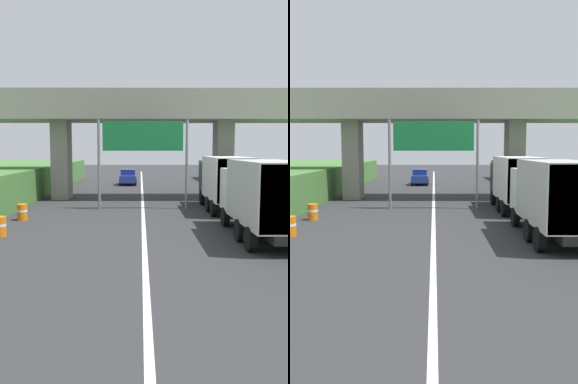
% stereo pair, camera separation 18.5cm
% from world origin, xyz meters
% --- Properties ---
extents(lane_centre_stripe, '(0.20, 89.47, 0.01)m').
position_xyz_m(lane_centre_stripe, '(0.00, 24.74, 0.00)').
color(lane_centre_stripe, white).
rests_on(lane_centre_stripe, ground).
extents(overpass_bridge, '(40.00, 4.80, 8.31)m').
position_xyz_m(overpass_bridge, '(0.00, 30.92, 6.33)').
color(overpass_bridge, gray).
rests_on(overpass_bridge, ground).
extents(overhead_highway_sign, '(5.88, 0.18, 5.81)m').
position_xyz_m(overhead_highway_sign, '(0.00, 25.14, 4.34)').
color(overhead_highway_sign, slate).
rests_on(overhead_highway_sign, ground).
extents(truck_black, '(2.44, 7.30, 3.44)m').
position_xyz_m(truck_black, '(5.19, 24.56, 1.93)').
color(truck_black, black).
rests_on(truck_black, ground).
extents(truck_white, '(2.44, 7.30, 3.44)m').
position_xyz_m(truck_white, '(5.12, 16.45, 1.93)').
color(truck_white, black).
rests_on(truck_white, ground).
extents(car_blue, '(1.86, 4.10, 1.72)m').
position_xyz_m(car_blue, '(-1.52, 43.36, 0.86)').
color(car_blue, '#233D9E').
rests_on(car_blue, ground).
extents(construction_barrel_3, '(0.57, 0.57, 0.90)m').
position_xyz_m(construction_barrel_3, '(-6.49, 16.94, 0.46)').
color(construction_barrel_3, orange).
rests_on(construction_barrel_3, ground).
extents(construction_barrel_4, '(0.57, 0.57, 0.90)m').
position_xyz_m(construction_barrel_4, '(-6.70, 21.08, 0.46)').
color(construction_barrel_4, orange).
rests_on(construction_barrel_4, ground).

